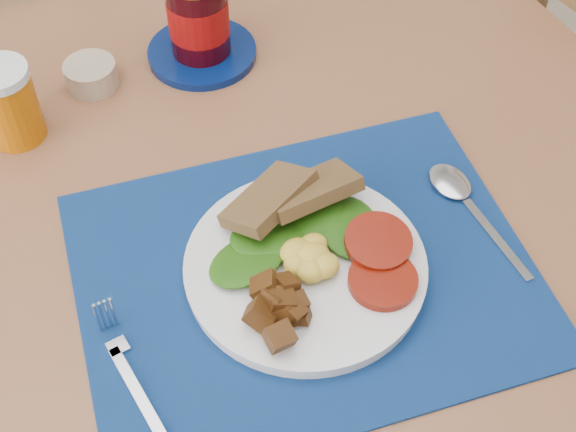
% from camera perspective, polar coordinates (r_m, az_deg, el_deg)
% --- Properties ---
extents(table, '(1.40, 0.90, 0.75)m').
position_cam_1_polar(table, '(0.97, -12.58, -4.43)').
color(table, brown).
rests_on(table, ground).
extents(placemat, '(0.52, 0.44, 0.00)m').
position_cam_1_polar(placemat, '(0.84, 1.22, -4.12)').
color(placemat, black).
rests_on(placemat, table).
extents(breakfast_plate, '(0.25, 0.25, 0.06)m').
position_cam_1_polar(breakfast_plate, '(0.83, 1.06, -3.65)').
color(breakfast_plate, silver).
rests_on(breakfast_plate, placemat).
extents(fork, '(0.02, 0.15, 0.00)m').
position_cam_1_polar(fork, '(0.80, -11.55, -10.16)').
color(fork, '#B2B5BA').
rests_on(fork, placemat).
extents(spoon, '(0.04, 0.18, 0.01)m').
position_cam_1_polar(spoon, '(0.92, 12.39, 1.13)').
color(spoon, '#B2B5BA').
rests_on(spoon, placemat).
extents(juice_glass, '(0.07, 0.07, 0.09)m').
position_cam_1_polar(juice_glass, '(1.00, -19.23, 7.45)').
color(juice_glass, '#BB5C04').
rests_on(juice_glass, table).
extents(ramekin, '(0.07, 0.07, 0.03)m').
position_cam_1_polar(ramekin, '(1.07, -13.83, 9.71)').
color(ramekin, tan).
rests_on(ramekin, table).
extents(jam_on_saucer, '(0.14, 0.14, 0.13)m').
position_cam_1_polar(jam_on_saucer, '(1.06, -6.37, 13.66)').
color(jam_on_saucer, '#04174F').
rests_on(jam_on_saucer, table).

